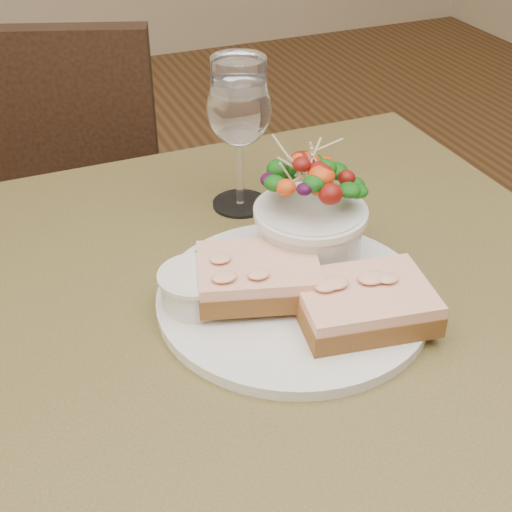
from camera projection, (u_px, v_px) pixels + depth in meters
name	position (u px, v px, depth m)	size (l,w,h in m)	color
cafe_table	(262.00, 394.00, 0.76)	(0.80, 0.80, 0.75)	#41381C
chair_far	(77.00, 294.00, 1.49)	(0.54, 0.54, 0.90)	black
dinner_plate	(293.00, 298.00, 0.73)	(0.28, 0.28, 0.01)	silver
sandwich_front	(364.00, 303.00, 0.68)	(0.14, 0.11, 0.03)	#452A12
sandwich_back	(258.00, 275.00, 0.71)	(0.14, 0.12, 0.03)	#452A12
ramekin	(196.00, 287.00, 0.70)	(0.07, 0.07, 0.04)	silver
salad_bowl	(311.00, 210.00, 0.75)	(0.11, 0.11, 0.13)	silver
garnish	(195.00, 268.00, 0.75)	(0.05, 0.04, 0.02)	#0B3B0A
wine_glass	(239.00, 113.00, 0.83)	(0.08, 0.08, 0.18)	white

